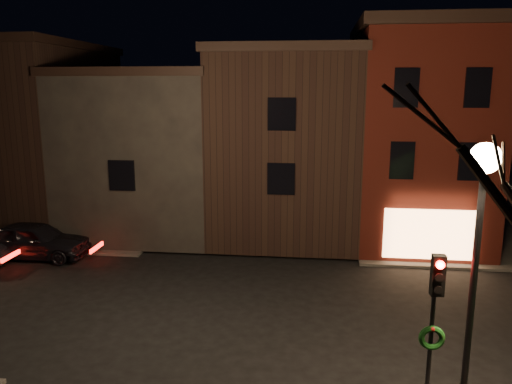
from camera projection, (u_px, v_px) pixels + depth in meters
ground at (227, 310)px, 17.43m from camera, size 120.00×120.00×0.00m
sidewalk_far_left at (20, 186)px, 39.16m from camera, size 30.00×30.00×0.12m
corner_building at (418, 134)px, 24.61m from camera, size 6.50×8.50×10.50m
row_building_a at (288, 141)px, 26.47m from camera, size 7.30×10.30×9.40m
row_building_b at (156, 149)px, 27.41m from camera, size 7.80×10.30×8.40m
row_building_c at (31, 134)px, 28.09m from camera, size 7.30×10.30×9.90m
street_lamp_near at (480, 215)px, 9.82m from camera, size 0.60×0.60×6.48m
traffic_signal at (434, 314)px, 10.85m from camera, size 0.58×0.38×4.05m
parked_car_a at (35, 240)px, 22.64m from camera, size 4.92×1.98×1.68m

